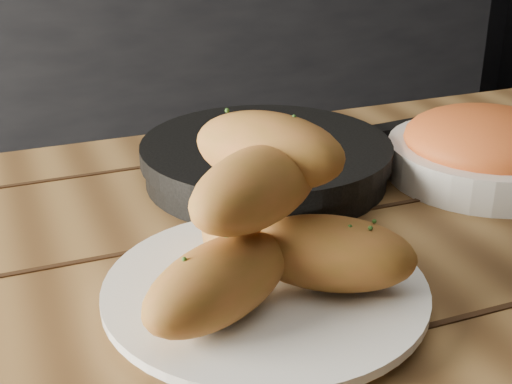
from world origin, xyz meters
name	(u,v)px	position (x,y,z in m)	size (l,w,h in m)	color
counter	(93,71)	(0.00, 1.70, 0.45)	(2.80, 0.60, 0.90)	black
table	(281,380)	(-0.15, -0.25, 0.65)	(1.50, 0.83, 0.75)	brown
plate	(265,292)	(-0.18, -0.28, 0.76)	(0.26, 0.26, 0.02)	white
bread_rolls	(263,220)	(-0.18, -0.27, 0.82)	(0.24, 0.21, 0.13)	#A55D2D
skillet	(268,160)	(-0.08, -0.04, 0.77)	(0.42, 0.28, 0.05)	black
bowl	(487,149)	(0.16, -0.13, 0.78)	(0.22, 0.22, 0.08)	white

